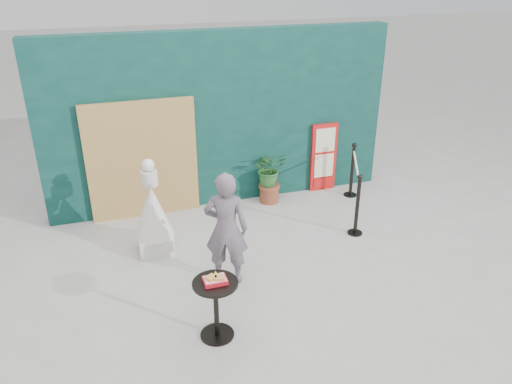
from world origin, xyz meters
The scene contains 10 objects.
ground centered at (0.00, 0.00, 0.00)m, with size 60.00×60.00×0.00m, color #ADAAA5.
back_wall centered at (0.00, 3.15, 1.50)m, with size 6.00×0.30×3.00m, color #0A2E2D.
bamboo_fence centered at (-1.40, 2.94, 1.00)m, with size 1.80×0.08×2.00m, color tan.
woman centered at (-0.59, 0.65, 0.80)m, with size 0.58×0.38×1.60m, color #6A5B63.
menu_board centered at (1.90, 2.95, 0.65)m, with size 0.50×0.07×1.30m.
statue centered at (-1.42, 1.71, 0.61)m, with size 0.58×0.58×1.49m.
cafe_table centered at (-1.00, -0.40, 0.50)m, with size 0.52×0.52×0.75m.
food_basket centered at (-1.00, -0.40, 0.79)m, with size 0.26×0.19×0.11m.
planter centered at (0.76, 2.77, 0.56)m, with size 0.57×0.49×0.96m.
stanchion_barrier centered at (1.99, 1.89, 0.49)m, with size 0.84×1.54×1.03m.
Camera 1 is at (-1.99, -4.91, 4.03)m, focal length 35.00 mm.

